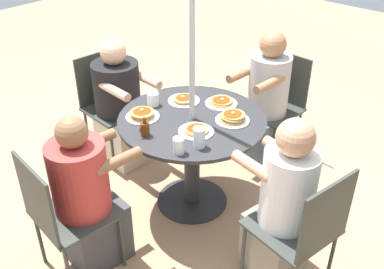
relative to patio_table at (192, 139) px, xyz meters
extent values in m
plane|color=tan|center=(0.00, 0.00, -0.58)|extent=(12.00, 12.00, 0.00)
cylinder|color=#28282B|center=(0.00, 0.00, -0.58)|extent=(0.55, 0.55, 0.01)
cylinder|color=#28282B|center=(0.00, 0.00, -0.22)|extent=(0.12, 0.12, 0.73)
cylinder|color=#28282B|center=(0.00, 0.00, 0.16)|extent=(1.06, 1.06, 0.03)
cylinder|color=#ADADB2|center=(0.00, 0.00, 0.43)|extent=(0.04, 0.04, 2.03)
cylinder|color=#333833|center=(0.75, -0.28, -0.36)|extent=(0.02, 0.02, 0.44)
cylinder|color=#333833|center=(0.80, 0.10, -0.36)|extent=(0.02, 0.02, 0.44)
cylinder|color=#333833|center=(1.14, -0.33, -0.36)|extent=(0.02, 0.02, 0.44)
cube|color=#333833|center=(0.97, -0.11, -0.14)|extent=(0.50, 0.50, 0.02)
cube|color=#333833|center=(1.18, -0.14, 0.10)|extent=(0.07, 0.43, 0.45)
cube|color=#3D3D42|center=(0.86, -0.10, -0.36)|extent=(0.41, 0.38, 0.44)
cylinder|color=#B73833|center=(0.91, -0.10, 0.10)|extent=(0.35, 0.35, 0.49)
sphere|color=brown|center=(0.91, -0.10, 0.43)|extent=(0.19, 0.19, 0.19)
cylinder|color=brown|center=(0.70, -0.22, 0.22)|extent=(0.32, 0.11, 0.07)
cylinder|color=brown|center=(0.73, 0.06, 0.22)|extent=(0.32, 0.11, 0.07)
cylinder|color=#333833|center=(0.33, 0.73, -0.36)|extent=(0.02, 0.02, 0.44)
cylinder|color=#333833|center=(-0.05, 0.80, -0.36)|extent=(0.02, 0.02, 0.44)
cylinder|color=#333833|center=(0.02, 1.18, -0.36)|extent=(0.02, 0.02, 0.44)
cube|color=#333833|center=(0.18, 0.96, -0.14)|extent=(0.53, 0.53, 0.02)
cube|color=#333833|center=(0.22, 1.17, 0.10)|extent=(0.43, 0.10, 0.45)
cube|color=gray|center=(0.16, 0.85, -0.36)|extent=(0.36, 0.39, 0.44)
cylinder|color=white|center=(0.17, 0.90, 0.11)|extent=(0.32, 0.32, 0.51)
sphere|color=tan|center=(0.17, 0.90, 0.47)|extent=(0.22, 0.22, 0.22)
cylinder|color=tan|center=(0.26, 0.70, 0.24)|extent=(0.12, 0.30, 0.07)
cylinder|color=tan|center=(0.01, 0.75, 0.24)|extent=(0.12, 0.30, 0.07)
cylinder|color=#333833|center=(-0.77, 0.24, -0.36)|extent=(0.02, 0.02, 0.44)
cylinder|color=#333833|center=(-0.79, -0.15, -0.36)|extent=(0.02, 0.02, 0.44)
cylinder|color=#333833|center=(-1.15, 0.26, -0.36)|extent=(0.02, 0.02, 0.44)
cylinder|color=#333833|center=(-1.18, -0.13, -0.36)|extent=(0.02, 0.02, 0.44)
cube|color=#333833|center=(-0.97, 0.06, -0.14)|extent=(0.48, 0.48, 0.02)
cube|color=#333833|center=(-1.19, 0.07, 0.10)|extent=(0.04, 0.43, 0.45)
cube|color=slate|center=(-0.86, 0.05, -0.36)|extent=(0.38, 0.35, 0.44)
cylinder|color=#B2B2B2|center=(-0.91, 0.05, 0.12)|extent=(0.34, 0.34, 0.53)
sphere|color=#A3704C|center=(-0.91, 0.05, 0.48)|extent=(0.22, 0.22, 0.22)
cylinder|color=#A3704C|center=(-0.71, 0.18, 0.25)|extent=(0.33, 0.09, 0.07)
cylinder|color=#A3704C|center=(-0.72, -0.10, 0.25)|extent=(0.33, 0.09, 0.07)
cylinder|color=#333833|center=(-0.25, -0.77, -0.36)|extent=(0.02, 0.02, 0.44)
cylinder|color=#333833|center=(0.14, -0.79, -0.36)|extent=(0.02, 0.02, 0.44)
cylinder|color=#333833|center=(-0.28, -1.15, -0.36)|extent=(0.02, 0.02, 0.44)
cylinder|color=#333833|center=(0.11, -1.18, -0.36)|extent=(0.02, 0.02, 0.44)
cube|color=#333833|center=(-0.07, -0.97, -0.14)|extent=(0.49, 0.49, 0.02)
cube|color=#333833|center=(-0.09, -1.19, 0.10)|extent=(0.43, 0.05, 0.45)
cube|color=beige|center=(-0.06, -0.85, -0.36)|extent=(0.40, 0.44, 0.44)
cylinder|color=black|center=(-0.07, -0.91, 0.09)|extent=(0.39, 0.39, 0.46)
sphere|color=#DBA884|center=(-0.07, -0.91, 0.42)|extent=(0.21, 0.21, 0.21)
cylinder|color=#DBA884|center=(-0.21, -0.69, 0.20)|extent=(0.09, 0.34, 0.07)
cylinder|color=#DBA884|center=(0.11, -0.72, 0.20)|extent=(0.09, 0.34, 0.07)
cylinder|color=white|center=(0.23, -0.27, 0.18)|extent=(0.24, 0.24, 0.01)
cylinder|color=#BC8947|center=(0.23, -0.28, 0.19)|extent=(0.18, 0.18, 0.01)
cylinder|color=#BC8947|center=(0.23, -0.28, 0.21)|extent=(0.18, 0.18, 0.01)
cylinder|color=#BC8947|center=(0.23, -0.27, 0.22)|extent=(0.17, 0.17, 0.01)
ellipsoid|color=brown|center=(0.23, -0.27, 0.23)|extent=(0.13, 0.12, 0.00)
cube|color=#F4E084|center=(0.22, -0.28, 0.23)|extent=(0.03, 0.03, 0.01)
cylinder|color=white|center=(0.12, 0.15, 0.18)|extent=(0.24, 0.24, 0.01)
cylinder|color=#BC8947|center=(0.13, 0.14, 0.19)|extent=(0.17, 0.17, 0.01)
cylinder|color=#BC8947|center=(0.12, 0.15, 0.20)|extent=(0.17, 0.17, 0.01)
ellipsoid|color=brown|center=(0.12, 0.15, 0.21)|extent=(0.13, 0.12, 0.00)
cube|color=#F4E084|center=(0.11, 0.14, 0.22)|extent=(0.03, 0.03, 0.01)
cylinder|color=white|center=(-0.16, 0.24, 0.18)|extent=(0.24, 0.24, 0.01)
cylinder|color=#BC8947|center=(-0.16, 0.23, 0.19)|extent=(0.18, 0.18, 0.01)
cylinder|color=#BC8947|center=(-0.16, 0.24, 0.20)|extent=(0.16, 0.16, 0.01)
cylinder|color=#BC8947|center=(-0.16, 0.24, 0.22)|extent=(0.18, 0.18, 0.01)
cylinder|color=#BC8947|center=(-0.17, 0.24, 0.23)|extent=(0.16, 0.16, 0.01)
ellipsoid|color=brown|center=(-0.16, 0.24, 0.23)|extent=(0.14, 0.13, 0.00)
cube|color=#F4E084|center=(-0.16, 0.24, 0.24)|extent=(0.03, 0.03, 0.01)
cylinder|color=white|center=(-0.15, -0.22, 0.18)|extent=(0.24, 0.24, 0.01)
cylinder|color=#BC8947|center=(-0.15, -0.22, 0.19)|extent=(0.15, 0.15, 0.01)
cylinder|color=#BC8947|center=(-0.15, -0.22, 0.20)|extent=(0.17, 0.17, 0.01)
ellipsoid|color=brown|center=(-0.15, -0.22, 0.21)|extent=(0.13, 0.12, 0.00)
cube|color=#F4E084|center=(-0.15, -0.22, 0.22)|extent=(0.03, 0.03, 0.01)
cylinder|color=white|center=(-0.31, 0.02, 0.18)|extent=(0.24, 0.24, 0.01)
cylinder|color=#BC8947|center=(-0.30, 0.02, 0.19)|extent=(0.17, 0.17, 0.01)
cylinder|color=#BC8947|center=(-0.31, 0.02, 0.20)|extent=(0.17, 0.17, 0.01)
ellipsoid|color=brown|center=(-0.31, 0.02, 0.21)|extent=(0.14, 0.13, 0.00)
cube|color=#F4E084|center=(-0.31, 0.03, 0.22)|extent=(0.03, 0.03, 0.01)
cylinder|color=#602D0F|center=(0.38, -0.08, 0.22)|extent=(0.06, 0.06, 0.09)
cylinder|color=#602D0F|center=(0.38, -0.08, 0.29)|extent=(0.03, 0.03, 0.04)
torus|color=#602D0F|center=(0.41, -0.08, 0.24)|extent=(0.05, 0.01, 0.05)
cylinder|color=white|center=(0.04, -0.35, 0.22)|extent=(0.09, 0.09, 0.09)
cylinder|color=white|center=(0.04, -0.35, 0.27)|extent=(0.09, 0.09, 0.01)
cylinder|color=silver|center=(0.24, 0.28, 0.24)|extent=(0.08, 0.08, 0.13)
cylinder|color=silver|center=(0.38, 0.23, 0.23)|extent=(0.07, 0.07, 0.10)
camera|label=1|loc=(2.07, 1.84, 1.77)|focal=42.00mm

